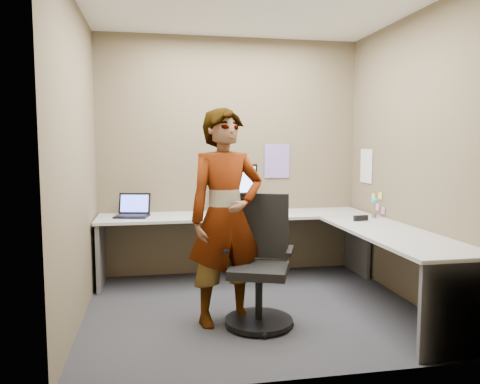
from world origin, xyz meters
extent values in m
plane|color=black|center=(0.00, 0.00, 0.00)|extent=(3.00, 3.00, 0.00)
plane|color=brown|center=(0.00, 1.30, 1.35)|extent=(3.00, 0.00, 3.00)
plane|color=brown|center=(1.50, 0.00, 1.35)|extent=(0.00, 2.70, 2.70)
plane|color=brown|center=(-1.50, 0.00, 1.35)|extent=(0.00, 2.70, 2.70)
plane|color=white|center=(0.00, 0.00, 2.70)|extent=(3.00, 3.00, 0.00)
cube|color=#A3A3A3|center=(0.00, 0.98, 0.71)|extent=(2.96, 0.65, 0.03)
cube|color=#A3A3A3|center=(1.18, -0.32, 0.71)|extent=(0.65, 1.91, 0.03)
cube|color=#59595B|center=(-1.44, 0.98, 0.35)|extent=(0.04, 0.60, 0.70)
cube|color=#59595B|center=(1.44, 0.98, 0.35)|extent=(0.04, 0.60, 0.70)
cube|color=#59595B|center=(1.18, -1.24, 0.35)|extent=(0.60, 0.04, 0.70)
cube|color=red|center=(0.01, 1.03, 0.76)|extent=(0.35, 0.28, 0.06)
cube|color=black|center=(0.01, 1.03, 0.80)|extent=(0.23, 0.18, 0.02)
cube|color=black|center=(0.01, 1.05, 0.87)|extent=(0.06, 0.05, 0.13)
cube|color=black|center=(0.01, 1.05, 1.10)|extent=(0.51, 0.12, 0.34)
cube|color=#88A8EB|center=(0.02, 1.03, 1.10)|extent=(0.45, 0.08, 0.29)
cube|color=black|center=(-1.11, 0.96, 0.74)|extent=(0.38, 0.31, 0.02)
cube|color=black|center=(-1.09, 1.08, 0.86)|extent=(0.35, 0.14, 0.22)
cube|color=#4654DE|center=(-1.09, 1.08, 0.86)|extent=(0.30, 0.12, 0.18)
cube|color=#B7B7BC|center=(-0.11, 0.86, 0.75)|extent=(0.12, 0.08, 0.04)
sphere|color=red|center=(-0.11, 0.85, 0.78)|extent=(0.04, 0.04, 0.04)
cone|color=white|center=(0.33, 0.77, 0.76)|extent=(0.10, 0.10, 0.06)
cube|color=black|center=(1.16, 0.30, 0.76)|extent=(0.15, 0.06, 0.05)
cylinder|color=brown|center=(1.39, 0.47, 0.75)|extent=(0.05, 0.05, 0.04)
cylinder|color=#338C3F|center=(1.39, 0.47, 0.84)|extent=(0.01, 0.01, 0.14)
sphere|color=#38A8C8|center=(1.39, 0.47, 0.91)|extent=(0.07, 0.07, 0.07)
cube|color=#846BB7|center=(0.55, 1.29, 1.30)|extent=(0.30, 0.01, 0.40)
cube|color=white|center=(1.49, 0.90, 1.25)|extent=(0.01, 0.28, 0.38)
cube|color=#F2E059|center=(1.49, 0.55, 0.95)|extent=(0.01, 0.07, 0.07)
cube|color=pink|center=(1.49, 0.60, 0.82)|extent=(0.01, 0.07, 0.07)
cube|color=pink|center=(1.49, 0.48, 0.80)|extent=(0.01, 0.07, 0.07)
cube|color=#F2E059|center=(1.49, 0.70, 0.92)|extent=(0.01, 0.07, 0.07)
cylinder|color=black|center=(-0.05, -0.39, 0.04)|extent=(0.56, 0.56, 0.04)
cylinder|color=black|center=(-0.05, -0.39, 0.26)|extent=(0.06, 0.06, 0.40)
cube|color=black|center=(-0.05, -0.39, 0.47)|extent=(0.59, 0.59, 0.07)
cube|color=black|center=(0.03, -0.18, 0.80)|extent=(0.43, 0.20, 0.55)
cube|color=black|center=(-0.28, -0.30, 0.64)|extent=(0.14, 0.30, 0.03)
cube|color=black|center=(0.19, -0.48, 0.64)|extent=(0.14, 0.30, 0.03)
imported|color=#999399|center=(-0.30, -0.25, 0.90)|extent=(0.74, 0.57, 1.79)
camera|label=1|loc=(-0.88, -4.03, 1.50)|focal=35.00mm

